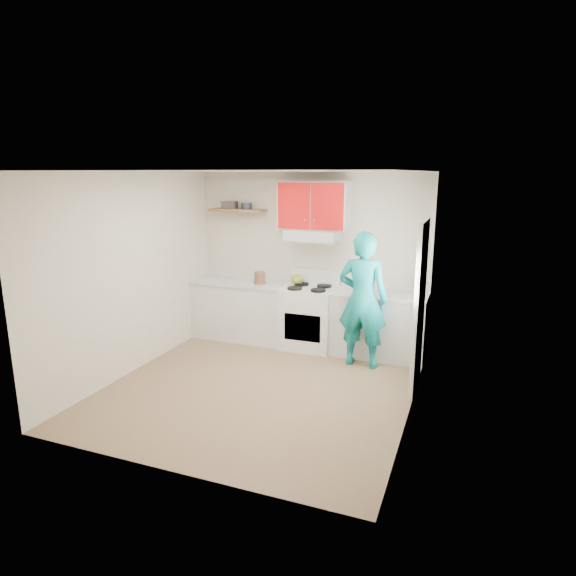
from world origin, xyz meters
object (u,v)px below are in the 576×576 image
at_px(stove, 309,318).
at_px(tin, 247,206).
at_px(person, 363,300).
at_px(kettle, 297,280).
at_px(crock, 260,279).

relative_size(stove, tin, 5.74).
xyz_separation_m(tin, person, (1.99, -0.61, -1.16)).
height_order(stove, kettle, kettle).
height_order(kettle, person, person).
relative_size(crock, person, 0.11).
xyz_separation_m(tin, kettle, (0.85, -0.04, -1.09)).
height_order(kettle, crock, crock).
height_order(stove, crock, crock).
bearing_deg(kettle, stove, -13.33).
bearing_deg(tin, person, -17.01).
bearing_deg(stove, tin, 170.32).
distance_m(kettle, crock, 0.58).
bearing_deg(crock, person, -13.86).
bearing_deg(person, kettle, -24.09).
bearing_deg(stove, person, -25.31).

